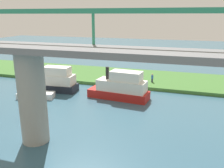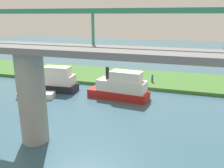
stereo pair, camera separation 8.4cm
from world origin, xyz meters
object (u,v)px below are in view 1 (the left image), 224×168
(person_on_bank, at_px, (152,78))
(pontoon_yellow, at_px, (120,87))
(motorboat_red, at_px, (53,81))
(motorboat_white, at_px, (35,94))
(bridge_pylon, at_px, (32,98))
(mooring_post, at_px, (112,80))

(person_on_bank, xyz_separation_m, pontoon_yellow, (3.08, 7.87, 0.36))
(person_on_bank, height_order, motorboat_red, motorboat_red)
(motorboat_red, height_order, motorboat_white, motorboat_red)
(motorboat_white, bearing_deg, person_on_bank, -141.58)
(bridge_pylon, distance_m, mooring_post, 19.27)
(mooring_post, bearing_deg, motorboat_red, 33.64)
(bridge_pylon, height_order, pontoon_yellow, bridge_pylon)
(person_on_bank, bearing_deg, mooring_post, 22.09)
(mooring_post, xyz_separation_m, motorboat_red, (7.72, 5.14, 0.57))
(bridge_pylon, height_order, mooring_post, bridge_pylon)
(bridge_pylon, bearing_deg, motorboat_white, -54.31)
(person_on_bank, distance_m, mooring_post, 6.54)
(person_on_bank, distance_m, pontoon_yellow, 8.46)
(person_on_bank, height_order, mooring_post, person_on_bank)
(mooring_post, bearing_deg, motorboat_white, 47.08)
(mooring_post, height_order, pontoon_yellow, pontoon_yellow)
(bridge_pylon, bearing_deg, person_on_bank, -108.38)
(mooring_post, relative_size, pontoon_yellow, 0.10)
(person_on_bank, relative_size, motorboat_red, 0.17)
(person_on_bank, bearing_deg, motorboat_red, 28.87)
(bridge_pylon, bearing_deg, pontoon_yellow, -106.60)
(bridge_pylon, bearing_deg, motorboat_red, -64.35)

